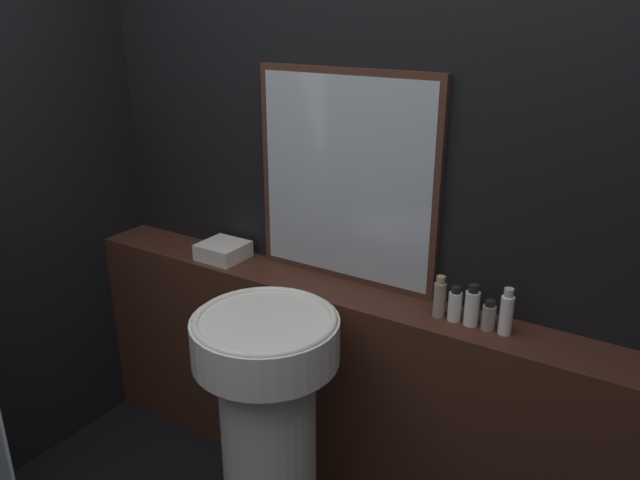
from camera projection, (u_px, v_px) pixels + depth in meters
The scene contains 10 objects.
wall_back at pixel (366, 191), 2.37m from camera, with size 8.00×0.06×2.50m.
vanity_counter at pixel (343, 390), 2.54m from camera, with size 2.46×0.24×0.89m.
pedestal_sink at pixel (268, 422), 2.16m from camera, with size 0.49×0.49×0.97m.
mirror at pixel (346, 179), 2.34m from camera, with size 0.76×0.03×0.82m.
towel_stack at pixel (223, 251), 2.67m from camera, with size 0.19×0.18×0.07m.
shampoo_bottle at pixel (440, 298), 2.16m from camera, with size 0.04×0.04×0.15m.
conditioner_bottle at pixel (455, 305), 2.14m from camera, with size 0.05×0.05×0.13m.
lotion_bottle at pixel (472, 306), 2.10m from camera, with size 0.05×0.05×0.15m.
body_wash_bottle at pixel (489, 316), 2.08m from camera, with size 0.05×0.05×0.11m.
hand_soap_bottle at pixel (506, 313), 2.04m from camera, with size 0.04×0.04×0.16m.
Camera 1 is at (1.08, -0.61, 1.92)m, focal length 35.00 mm.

